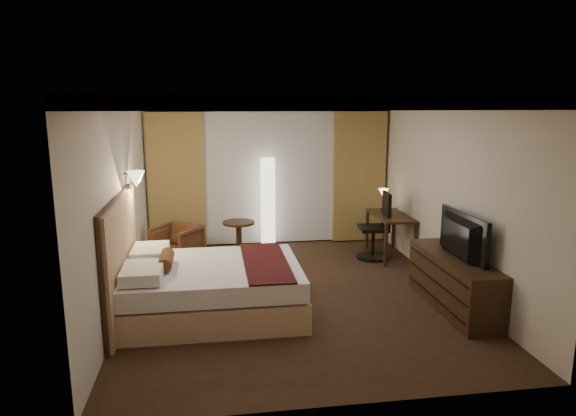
{
  "coord_description": "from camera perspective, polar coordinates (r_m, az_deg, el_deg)",
  "views": [
    {
      "loc": [
        -1.08,
        -6.74,
        2.65
      ],
      "look_at": [
        0.0,
        0.4,
        1.15
      ],
      "focal_mm": 32.0,
      "sensor_mm": 36.0,
      "label": 1
    }
  ],
  "objects": [
    {
      "name": "floor",
      "position": [
        7.32,
        0.47,
        -9.49
      ],
      "size": [
        4.5,
        5.5,
        0.01
      ],
      "primitive_type": "cube",
      "color": "black",
      "rests_on": "ground"
    },
    {
      "name": "ceiling",
      "position": [
        6.82,
        0.51,
        12.16
      ],
      "size": [
        4.5,
        5.5,
        0.01
      ],
      "primitive_type": "cube",
      "color": "white",
      "rests_on": "back_wall"
    },
    {
      "name": "back_wall",
      "position": [
        9.64,
        -2.09,
        3.97
      ],
      "size": [
        4.5,
        0.02,
        2.7
      ],
      "primitive_type": "cube",
      "color": "beige",
      "rests_on": "floor"
    },
    {
      "name": "left_wall",
      "position": [
        6.96,
        -18.12,
        0.39
      ],
      "size": [
        0.02,
        5.5,
        2.7
      ],
      "primitive_type": "cube",
      "color": "beige",
      "rests_on": "floor"
    },
    {
      "name": "right_wall",
      "position": [
        7.63,
        17.44,
        1.38
      ],
      "size": [
        0.02,
        5.5,
        2.7
      ],
      "primitive_type": "cube",
      "color": "beige",
      "rests_on": "floor"
    },
    {
      "name": "crown_molding",
      "position": [
        6.82,
        0.51,
        11.65
      ],
      "size": [
        4.5,
        5.5,
        0.12
      ],
      "primitive_type": null,
      "color": "black",
      "rests_on": "ceiling"
    },
    {
      "name": "soffit",
      "position": [
        9.3,
        -1.97,
        11.42
      ],
      "size": [
        4.5,
        0.5,
        0.2
      ],
      "primitive_type": "cube",
      "color": "white",
      "rests_on": "ceiling"
    },
    {
      "name": "curtain_sheer",
      "position": [
        9.57,
        -2.03,
        3.32
      ],
      "size": [
        2.48,
        0.04,
        2.45
      ],
      "primitive_type": "cube",
      "color": "silver",
      "rests_on": "back_wall"
    },
    {
      "name": "curtain_left_drape",
      "position": [
        9.47,
        -12.27,
        2.97
      ],
      "size": [
        1.0,
        0.14,
        2.45
      ],
      "primitive_type": "cube",
      "color": "tan",
      "rests_on": "back_wall"
    },
    {
      "name": "curtain_right_drape",
      "position": [
        9.85,
        7.9,
        3.45
      ],
      "size": [
        1.0,
        0.14,
        2.45
      ],
      "primitive_type": "cube",
      "color": "tan",
      "rests_on": "back_wall"
    },
    {
      "name": "wall_sconce",
      "position": [
        7.26,
        -16.53,
        3.1
      ],
      "size": [
        0.24,
        0.24,
        0.24
      ],
      "primitive_type": null,
      "color": "white",
      "rests_on": "left_wall"
    },
    {
      "name": "bed",
      "position": [
        6.67,
        -8.22,
        -8.79
      ],
      "size": [
        2.21,
        1.72,
        0.65
      ],
      "primitive_type": null,
      "color": "white",
      "rests_on": "floor"
    },
    {
      "name": "headboard",
      "position": [
        6.63,
        -18.03,
        -5.5
      ],
      "size": [
        0.12,
        2.02,
        1.5
      ],
      "primitive_type": null,
      "color": "tan",
      "rests_on": "floor"
    },
    {
      "name": "armchair",
      "position": [
        8.77,
        -12.24,
        -3.75
      ],
      "size": [
        0.92,
        0.91,
        0.7
      ],
      "primitive_type": "imported",
      "rotation": [
        0.0,
        0.0,
        -0.61
      ],
      "color": "#482C15",
      "rests_on": "floor"
    },
    {
      "name": "side_table",
      "position": [
        9.01,
        -5.47,
        -3.41
      ],
      "size": [
        0.56,
        0.56,
        0.61
      ],
      "primitive_type": null,
      "color": "black",
      "rests_on": "floor"
    },
    {
      "name": "floor_lamp",
      "position": [
        9.35,
        -2.23,
        0.55
      ],
      "size": [
        0.35,
        0.35,
        1.67
      ],
      "primitive_type": null,
      "color": "white",
      "rests_on": "floor"
    },
    {
      "name": "desk",
      "position": [
        9.06,
        11.26,
        -3.04
      ],
      "size": [
        0.55,
        1.13,
        0.75
      ],
      "primitive_type": null,
      "color": "black",
      "rests_on": "floor"
    },
    {
      "name": "desk_lamp",
      "position": [
        9.32,
        10.54,
        0.84
      ],
      "size": [
        0.18,
        0.18,
        0.34
      ],
      "primitive_type": null,
      "color": "#FFD899",
      "rests_on": "desk"
    },
    {
      "name": "office_chair",
      "position": [
        8.86,
        9.48,
        -1.95
      ],
      "size": [
        0.6,
        0.6,
        1.15
      ],
      "primitive_type": null,
      "rotation": [
        0.0,
        0.0,
        -0.09
      ],
      "color": "black",
      "rests_on": "floor"
    },
    {
      "name": "dresser",
      "position": [
        7.07,
        17.94,
        -7.85
      ],
      "size": [
        0.5,
        1.8,
        0.7
      ],
      "primitive_type": null,
      "color": "black",
      "rests_on": "floor"
    },
    {
      "name": "television",
      "position": [
        6.86,
        18.08,
        -2.47
      ],
      "size": [
        0.68,
        1.17,
        0.15
      ],
      "primitive_type": "imported",
      "rotation": [
        0.0,
        0.0,
        1.58
      ],
      "color": "black",
      "rests_on": "dresser"
    }
  ]
}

